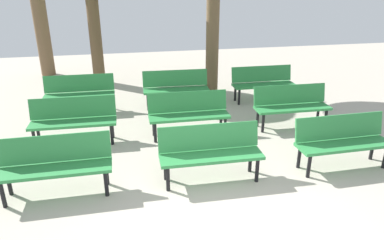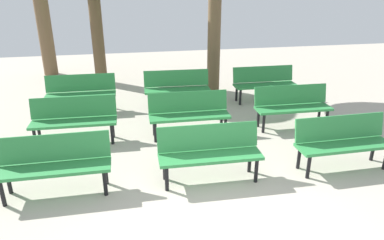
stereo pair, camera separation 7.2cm
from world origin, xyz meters
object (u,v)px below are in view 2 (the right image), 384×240
object	(u,v)px
bench_r0_c2	(342,140)
bench_r1_c1	(189,111)
bench_r2_c0	(81,91)
bench_r2_c2	(264,82)
bench_r1_c0	(74,117)
tree_2	(44,22)
bench_r0_c1	(209,150)
bench_r1_c2	(292,104)
bench_r0_c0	(55,162)
bench_r2_c1	(177,86)

from	to	relation	value
bench_r0_c2	bench_r1_c1	size ratio (longest dim) A/B	1.00
bench_r2_c0	bench_r2_c2	xyz separation A→B (m)	(4.55, -0.05, 0.00)
bench_r1_c0	bench_r0_c2	bearing A→B (deg)	-21.35
bench_r2_c2	bench_r0_c2	bearing A→B (deg)	-90.18
bench_r2_c0	tree_2	size ratio (longest dim) A/B	0.48
bench_r0_c2	bench_r2_c2	bearing A→B (deg)	88.64
bench_r0_c1	bench_r2_c2	size ratio (longest dim) A/B	1.00
bench_r0_c2	bench_r1_c2	size ratio (longest dim) A/B	1.00
bench_r0_c0	bench_r0_c2	bearing A→B (deg)	-1.43
bench_r2_c1	bench_r0_c1	bearing A→B (deg)	-87.79
bench_r1_c2	bench_r2_c1	size ratio (longest dim) A/B	0.99
bench_r2_c2	bench_r2_c1	bearing A→B (deg)	179.85
bench_r0_c2	bench_r2_c1	xyz separation A→B (m)	(-2.22, 3.57, 0.00)
bench_r0_c0	bench_r0_c1	size ratio (longest dim) A/B	0.99
tree_2	bench_r2_c2	bearing A→B (deg)	-33.20
bench_r2_c0	bench_r2_c2	bearing A→B (deg)	0.54
bench_r0_c0	bench_r1_c0	distance (m)	1.77
bench_r0_c0	bench_r1_c1	bearing A→B (deg)	35.84
bench_r2_c1	bench_r2_c2	xyz separation A→B (m)	(2.27, -0.03, 0.00)
bench_r0_c0	bench_r1_c0	xyz separation A→B (m)	(0.08, 1.76, 0.00)
bench_r1_c2	bench_r1_c1	bearing A→B (deg)	-178.04
bench_r1_c2	tree_2	xyz separation A→B (m)	(-5.83, 5.60, 1.18)
bench_r0_c2	bench_r2_c0	size ratio (longest dim) A/B	1.00
bench_r0_c1	bench_r2_c1	xyz separation A→B (m)	(0.03, 3.51, 0.00)
bench_r2_c0	tree_2	xyz separation A→B (m)	(-1.35, 3.81, 1.18)
bench_r1_c2	tree_2	distance (m)	8.17
bench_r1_c0	bench_r0_c0	bearing A→B (deg)	-91.12
bench_r2_c1	tree_2	bearing A→B (deg)	136.13
bench_r0_c0	tree_2	size ratio (longest dim) A/B	0.47
bench_r0_c0	bench_r0_c2	xyz separation A→B (m)	(4.56, -0.12, 0.00)
bench_r0_c0	bench_r2_c0	bearing A→B (deg)	89.26
bench_r0_c0	bench_r1_c2	bearing A→B (deg)	20.43
bench_r1_c0	bench_r1_c2	bearing A→B (deg)	0.41
bench_r1_c0	bench_r1_c1	distance (m)	2.22
bench_r2_c1	tree_2	size ratio (longest dim) A/B	0.48
bench_r0_c0	bench_r0_c2	size ratio (longest dim) A/B	1.00
bench_r1_c0	tree_2	world-z (taller)	tree_2
bench_r1_c0	bench_r2_c0	size ratio (longest dim) A/B	1.00
bench_r0_c2	bench_r1_c0	world-z (taller)	same
bench_r0_c0	bench_r1_c2	xyz separation A→B (m)	(4.53, 1.68, 0.00)
bench_r1_c2	bench_r2_c1	world-z (taller)	same
bench_r0_c1	bench_r0_c2	xyz separation A→B (m)	(2.25, -0.06, 0.00)
bench_r1_c0	tree_2	size ratio (longest dim) A/B	0.48
bench_r1_c1	tree_2	world-z (taller)	tree_2
bench_r0_c0	bench_r0_c1	xyz separation A→B (m)	(2.31, -0.07, 0.00)
bench_r1_c2	bench_r2_c2	distance (m)	1.74
bench_r0_c0	bench_r0_c1	world-z (taller)	same
bench_r1_c1	tree_2	bearing A→B (deg)	123.58
bench_r0_c1	bench_r0_c2	bearing A→B (deg)	-0.24
bench_r1_c0	bench_r2_c1	world-z (taller)	same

